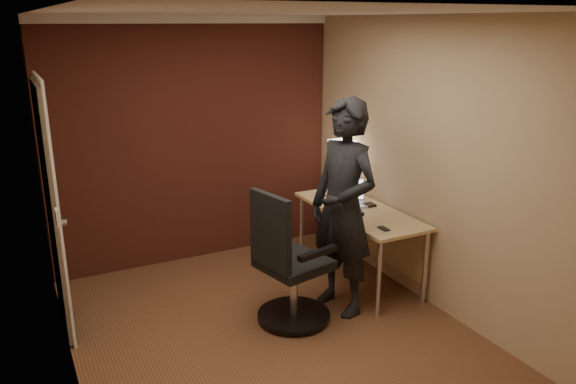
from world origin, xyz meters
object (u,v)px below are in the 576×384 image
Objects in this scene: laptop at (349,197)px; office_chair at (287,268)px; desk at (365,220)px; desk_lamp at (342,152)px; person at (343,208)px; phone at (384,229)px; wallet at (370,205)px; mouse at (360,213)px.

office_chair reaches higher than laptop.
desk_lamp reaches higher than desk.
desk_lamp is 1.22m from person.
person reaches higher than phone.
wallet is at bearing -51.77° from laptop.
desk is 0.16m from wallet.
desk_lamp reaches higher than office_chair.
desk_lamp is 0.88m from mouse.
phone is (-0.29, -1.15, -0.41)m from desk_lamp.
phone is 0.10× the size of office_chair.
phone is 0.91m from office_chair.
laptop is at bearing -112.61° from desk_lamp.
desk_lamp is 0.56m from laptop.
person is (0.54, 0.02, 0.43)m from office_chair.
mouse is 0.28m from wallet.
person is at bearing 159.51° from phone.
laptop reaches higher than desk.
laptop is 1.22m from office_chair.
laptop is at bearing 32.43° from office_chair.
desk_lamp is at bearing 86.49° from wallet.
laptop is 3.53× the size of phone.
desk_lamp is 4.65× the size of phone.
desk_lamp reaches higher than mouse.
mouse is at bearing -109.40° from desk_lamp.
desk is 0.81× the size of person.
laptop is at bearing 107.96° from desk.
mouse is (-0.26, -0.74, -0.40)m from desk_lamp.
wallet is at bearing 67.00° from phone.
mouse is 0.42m from phone.
desk_lamp is 0.29× the size of person.
person reaches higher than wallet.
desk_lamp reaches higher than phone.
desk is 0.60m from phone.
desk is 2.80× the size of desk_lamp.
office_chair is at bearing -157.84° from desk.
desk_lamp is at bearing 80.33° from desk.
laptop is (-0.07, 0.20, 0.19)m from desk.
laptop is 0.22× the size of person.
person is at bearing 1.66° from office_chair.
desk is 3.69× the size of laptop.
phone is 0.41m from person.
laptop is (-0.17, -0.40, -0.35)m from desk_lamp.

